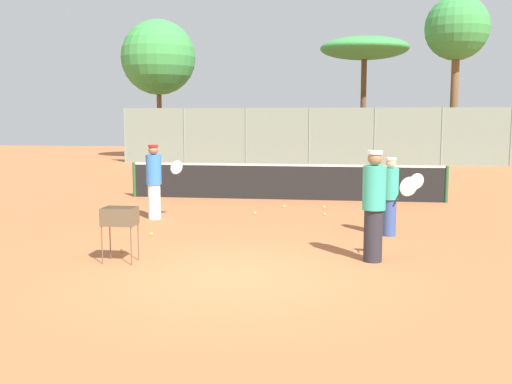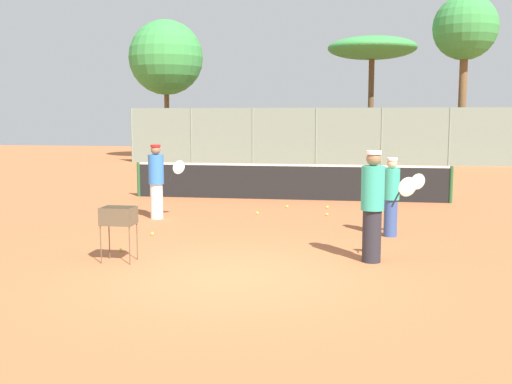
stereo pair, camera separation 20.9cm
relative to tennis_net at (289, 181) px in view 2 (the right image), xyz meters
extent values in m
plane|color=#B26038|center=(0.00, -8.88, -0.56)|extent=(80.00, 80.00, 0.00)
cylinder|color=#26592D|center=(-4.70, 0.00, -0.02)|extent=(0.10, 0.10, 1.07)
cylinder|color=#26592D|center=(4.70, 0.00, -0.02)|extent=(0.10, 0.10, 1.07)
cube|color=black|center=(0.00, 0.00, -0.05)|extent=(9.41, 0.01, 1.01)
cube|color=white|center=(0.00, 0.00, 0.48)|extent=(9.41, 0.02, 0.06)
cylinder|color=gray|center=(-10.12, 13.83, 0.92)|extent=(0.08, 0.08, 2.96)
cylinder|color=gray|center=(-6.75, 13.83, 0.92)|extent=(0.08, 0.08, 2.96)
cylinder|color=gray|center=(-3.37, 13.83, 0.92)|extent=(0.08, 0.08, 2.96)
cylinder|color=gray|center=(0.00, 13.83, 0.92)|extent=(0.08, 0.08, 2.96)
cylinder|color=gray|center=(3.37, 13.83, 0.92)|extent=(0.08, 0.08, 2.96)
cylinder|color=gray|center=(6.75, 13.83, 0.92)|extent=(0.08, 0.08, 2.96)
cube|color=gray|center=(0.00, 13.83, 0.92)|extent=(20.25, 0.01, 2.96)
cylinder|color=brown|center=(2.90, 17.54, 2.31)|extent=(0.32, 0.32, 5.73)
ellipsoid|color=#388E42|center=(2.90, 17.54, 5.80)|extent=(5.03, 5.03, 1.26)
cylinder|color=brown|center=(-9.14, 17.16, 1.77)|extent=(0.30, 0.30, 4.66)
sphere|color=#388E42|center=(-9.14, 17.16, 5.42)|extent=(4.40, 4.40, 4.40)
cylinder|color=brown|center=(7.72, 16.28, 2.54)|extent=(0.42, 0.42, 6.19)
sphere|color=#388E42|center=(7.72, 16.28, 6.66)|extent=(3.42, 3.42, 3.42)
cylinder|color=white|center=(-2.83, -3.88, -0.13)|extent=(0.30, 0.30, 0.85)
cylinder|color=blue|center=(-2.83, -3.88, 0.65)|extent=(0.37, 0.37, 0.71)
sphere|color=#8C6647|center=(-2.83, -3.88, 1.12)|extent=(0.23, 0.23, 0.23)
cylinder|color=red|center=(-2.83, -3.88, 1.22)|extent=(0.24, 0.24, 0.06)
cylinder|color=black|center=(-2.48, -3.76, 0.47)|extent=(0.15, 0.08, 0.27)
ellipsoid|color=silver|center=(-2.31, -3.69, 0.69)|extent=(0.38, 0.16, 0.43)
cylinder|color=#334C8C|center=(2.67, -5.23, -0.17)|extent=(0.27, 0.27, 0.77)
cylinder|color=teal|center=(2.67, -5.23, 0.54)|extent=(0.34, 0.34, 0.65)
sphere|color=#DBB28C|center=(2.67, -5.23, 0.97)|extent=(0.21, 0.21, 0.21)
cylinder|color=white|center=(2.67, -5.23, 1.06)|extent=(0.22, 0.22, 0.05)
cylinder|color=black|center=(3.02, -5.23, 0.38)|extent=(0.15, 0.03, 0.27)
ellipsoid|color=silver|center=(3.20, -5.23, 0.60)|extent=(0.40, 0.03, 0.43)
cylinder|color=#26262D|center=(2.22, -7.55, -0.11)|extent=(0.32, 0.32, 0.90)
cylinder|color=teal|center=(2.22, -7.55, 0.72)|extent=(0.39, 0.39, 0.75)
sphere|color=#8C6647|center=(2.22, -7.55, 1.22)|extent=(0.24, 0.24, 0.24)
cylinder|color=white|center=(2.22, -7.55, 1.32)|extent=(0.26, 0.26, 0.06)
cylinder|color=black|center=(2.59, -7.56, 0.53)|extent=(0.15, 0.03, 0.27)
ellipsoid|color=silver|center=(2.78, -7.57, 0.75)|extent=(0.40, 0.04, 0.43)
cylinder|color=brown|center=(-2.31, -8.39, -0.23)|extent=(0.02, 0.02, 0.65)
cylinder|color=brown|center=(-1.80, -8.39, -0.23)|extent=(0.02, 0.02, 0.65)
cylinder|color=brown|center=(-2.31, -8.03, -0.23)|extent=(0.02, 0.02, 0.65)
cylinder|color=brown|center=(-1.80, -8.03, -0.23)|extent=(0.02, 0.02, 0.65)
cube|color=brown|center=(-2.05, -8.21, 0.10)|extent=(0.55, 0.40, 0.01)
cube|color=brown|center=(-2.05, -8.41, 0.24)|extent=(0.55, 0.01, 0.30)
cube|color=brown|center=(-2.05, -8.01, 0.24)|extent=(0.55, 0.01, 0.30)
cube|color=brown|center=(-2.33, -8.21, 0.24)|extent=(0.01, 0.40, 0.30)
cube|color=brown|center=(-1.78, -8.21, 0.24)|extent=(0.01, 0.40, 0.30)
sphere|color=#D1E54C|center=(-2.19, -8.19, 0.14)|extent=(0.07, 0.07, 0.07)
sphere|color=#D1E54C|center=(-2.10, -8.26, 0.19)|extent=(0.07, 0.07, 0.07)
sphere|color=#D1E54C|center=(-1.92, -8.15, 0.19)|extent=(0.07, 0.07, 0.07)
sphere|color=#D1E54C|center=(-1.87, -8.13, 0.19)|extent=(0.07, 0.07, 0.07)
sphere|color=#D1E54C|center=(-2.19, -8.24, 0.19)|extent=(0.07, 0.07, 0.07)
sphere|color=#D1E54C|center=(-2.21, -8.16, 0.14)|extent=(0.07, 0.07, 0.07)
sphere|color=#D1E54C|center=(-1.93, -8.25, 0.19)|extent=(0.07, 0.07, 0.07)
sphere|color=#D1E54C|center=(-2.06, -8.08, 0.14)|extent=(0.07, 0.07, 0.07)
sphere|color=#D1E54C|center=(-2.21, -8.34, 0.14)|extent=(0.07, 0.07, 0.07)
sphere|color=#D1E54C|center=(-2.04, -8.19, 0.14)|extent=(0.07, 0.07, 0.07)
sphere|color=#D1E54C|center=(-2.09, -8.20, 0.14)|extent=(0.07, 0.07, 0.07)
sphere|color=#D1E54C|center=(0.14, -1.63, -0.52)|extent=(0.07, 0.07, 0.07)
sphere|color=#D1E54C|center=(-2.32, -7.48, -0.52)|extent=(0.07, 0.07, 0.07)
sphere|color=#D1E54C|center=(-0.50, -2.85, -0.52)|extent=(0.07, 0.07, 0.07)
sphere|color=#D1E54C|center=(1.27, -2.79, -0.52)|extent=(0.07, 0.07, 0.07)
sphere|color=#D1E54C|center=(1.23, -1.55, -0.52)|extent=(0.07, 0.07, 0.07)
sphere|color=#D1E54C|center=(-2.26, -5.90, -0.52)|extent=(0.07, 0.07, 0.07)
cube|color=#232328|center=(-1.57, 16.31, -0.11)|extent=(4.20, 1.70, 0.90)
cube|color=#33383D|center=(-1.77, 16.31, 0.69)|extent=(2.20, 1.50, 0.70)
camera|label=1|loc=(1.63, -17.80, 1.91)|focal=42.00mm
camera|label=2|loc=(1.84, -17.77, 1.91)|focal=42.00mm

